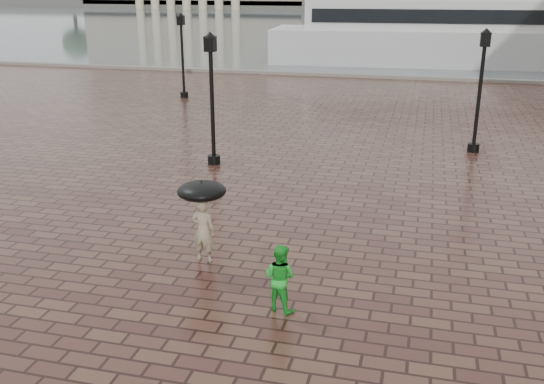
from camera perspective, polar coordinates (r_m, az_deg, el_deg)
The scene contains 9 objects.
ground at distance 11.31m, azimuth 6.74°, elevation -13.59°, with size 300.00×300.00×0.00m, color #3B1F1B.
harbour_water at distance 101.65m, azimuth 14.16°, elevation 15.17°, with size 240.00×240.00×0.00m, color #485458.
quay_edge at distance 41.92m, azimuth 12.88°, elevation 10.33°, with size 80.00×0.60×0.30m, color slate.
far_shore at distance 169.55m, azimuth 14.56°, elevation 16.86°, with size 300.00×60.00×2.00m, color #4C4C47.
street_lamps at distance 27.35m, azimuth 8.91°, elevation 11.01°, with size 21.44×14.44×4.40m.
adult_pedestrian at distance 13.87m, azimuth -6.49°, elevation -3.61°, with size 0.55×0.36×1.51m, color tan.
child_pedestrian at distance 11.83m, azimuth 0.77°, elevation -8.05°, with size 0.66×0.52×1.37m, color green.
ferry_near at distance 50.16m, azimuth 16.50°, elevation 14.53°, with size 27.83×8.43×9.00m.
umbrella at distance 13.54m, azimuth -6.64°, elevation 0.10°, with size 1.10×1.10×1.09m.
Camera 1 is at (1.08, -9.47, 6.09)m, focal length 40.00 mm.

